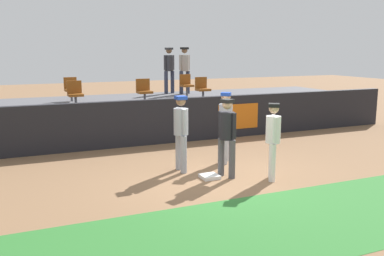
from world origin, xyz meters
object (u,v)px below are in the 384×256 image
(seat_front_right, at_px, (202,88))
(seat_back_left, at_px, (71,88))
(player_coach_visitor, at_px, (226,122))
(spectator_hooded, at_px, (169,67))
(seat_back_right, at_px, (186,84))
(seat_front_left, at_px, (75,93))
(first_base, at_px, (210,176))
(player_runner_visitor, at_px, (181,128))
(spectator_capped, at_px, (185,67))
(player_fielder_home, at_px, (273,136))
(player_umpire, at_px, (227,132))
(seat_front_center, at_px, (144,90))

(seat_front_right, distance_m, seat_back_left, 4.67)
(player_coach_visitor, bearing_deg, spectator_hooded, -154.81)
(seat_back_right, height_order, seat_front_left, same)
(first_base, bearing_deg, player_runner_visitor, 114.75)
(player_runner_visitor, xyz_separation_m, player_coach_visitor, (1.34, 0.27, 0.00))
(first_base, distance_m, seat_front_right, 6.05)
(first_base, xyz_separation_m, seat_back_left, (-1.98, 7.18, 1.51))
(spectator_capped, bearing_deg, seat_front_left, 12.68)
(player_fielder_home, height_order, player_umpire, player_umpire)
(player_fielder_home, distance_m, seat_front_left, 6.92)
(player_umpire, bearing_deg, seat_back_right, 142.04)
(player_umpire, height_order, spectator_hooded, spectator_hooded)
(spectator_hooded, relative_size, spectator_capped, 0.99)
(first_base, bearing_deg, seat_back_left, 105.39)
(player_fielder_home, bearing_deg, first_base, -84.52)
(seat_front_center, height_order, seat_front_left, same)
(player_coach_visitor, relative_size, spectator_hooded, 0.97)
(spectator_hooded, bearing_deg, player_coach_visitor, 63.20)
(player_coach_visitor, bearing_deg, spectator_capped, -159.55)
(player_umpire, height_order, seat_front_left, seat_front_left)
(seat_back_left, height_order, spectator_capped, spectator_capped)
(seat_front_center, height_order, spectator_hooded, spectator_hooded)
(first_base, relative_size, seat_front_left, 0.48)
(player_runner_visitor, xyz_separation_m, seat_front_left, (-1.74, 4.57, 0.50))
(first_base, distance_m, seat_back_left, 7.60)
(seat_back_left, distance_m, seat_back_right, 4.45)
(seat_back_left, distance_m, seat_front_center, 2.79)
(player_coach_visitor, xyz_separation_m, spectator_hooded, (1.20, 7.21, 1.11))
(seat_front_right, bearing_deg, seat_front_left, 180.00)
(spectator_hooded, bearing_deg, spectator_capped, 123.99)
(player_fielder_home, bearing_deg, player_umpire, -91.84)
(player_fielder_home, xyz_separation_m, spectator_hooded, (0.91, 8.92, 1.17))
(player_coach_visitor, xyz_separation_m, seat_back_right, (1.50, 6.11, 0.49))
(player_fielder_home, relative_size, player_runner_visitor, 0.95)
(spectator_hooded, bearing_deg, seat_front_left, 16.80)
(seat_front_right, bearing_deg, seat_back_right, 85.50)
(player_fielder_home, bearing_deg, seat_back_right, -156.45)
(first_base, height_order, seat_front_left, seat_front_left)
(player_coach_visitor, bearing_deg, seat_front_center, -134.69)
(spectator_capped, bearing_deg, player_runner_visitor, 51.83)
(player_runner_visitor, distance_m, seat_back_right, 7.00)
(seat_front_right, height_order, seat_back_left, same)
(player_umpire, xyz_separation_m, seat_front_right, (1.93, 5.44, 0.51))
(spectator_capped, bearing_deg, player_coach_visitor, 61.07)
(player_runner_visitor, relative_size, player_coach_visitor, 1.00)
(first_base, relative_size, seat_front_center, 0.48)
(first_base, relative_size, spectator_hooded, 0.21)
(seat_back_left, bearing_deg, spectator_capped, 8.41)
(first_base, xyz_separation_m, seat_back_right, (2.47, 7.18, 1.51))
(seat_front_right, bearing_deg, spectator_capped, 81.73)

